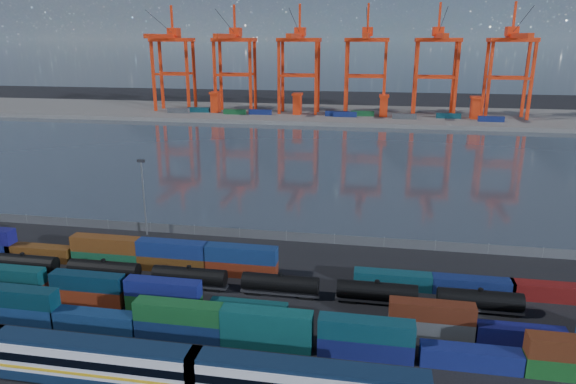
# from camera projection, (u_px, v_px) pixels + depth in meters

# --- Properties ---
(ground) EXTENTS (700.00, 700.00, 0.00)m
(ground) POSITION_uv_depth(u_px,v_px,m) (255.00, 307.00, 80.36)
(ground) COLOR black
(ground) RESTS_ON ground
(harbor_water) EXTENTS (700.00, 700.00, 0.00)m
(harbor_water) POSITION_uv_depth(u_px,v_px,m) (325.00, 159.00, 179.44)
(harbor_water) COLOR #2D3641
(harbor_water) RESTS_ON ground
(far_quay) EXTENTS (700.00, 70.00, 2.00)m
(far_quay) POSITION_uv_depth(u_px,v_px,m) (346.00, 115.00, 278.24)
(far_quay) COLOR #514F4C
(far_quay) RESTS_ON ground
(passenger_train) EXTENTS (79.34, 3.38, 5.79)m
(passenger_train) POSITION_uv_depth(u_px,v_px,m) (92.00, 362.00, 61.80)
(passenger_train) COLOR silver
(passenger_train) RESTS_ON ground
(container_row_south) EXTENTS (127.18, 2.55, 5.43)m
(container_row_south) POSITION_uv_depth(u_px,v_px,m) (220.00, 326.00, 70.53)
(container_row_south) COLOR #393B3E
(container_row_south) RESTS_ON ground
(container_row_mid) EXTENTS (115.45, 2.40, 5.11)m
(container_row_mid) POSITION_uv_depth(u_px,v_px,m) (241.00, 304.00, 76.73)
(container_row_mid) COLOR navy
(container_row_mid) RESTS_ON ground
(container_row_north) EXTENTS (129.99, 2.62, 5.59)m
(container_row_north) POSITION_uv_depth(u_px,v_px,m) (172.00, 259.00, 92.58)
(container_row_north) COLOR navy
(container_row_north) RESTS_ON ground
(tanker_string) EXTENTS (121.50, 2.79, 4.00)m
(tanker_string) POSITION_uv_depth(u_px,v_px,m) (146.00, 273.00, 87.29)
(tanker_string) COLOR black
(tanker_string) RESTS_ON ground
(waterfront_fence) EXTENTS (160.12, 0.12, 2.20)m
(waterfront_fence) POSITION_uv_depth(u_px,v_px,m) (286.00, 236.00, 106.49)
(waterfront_fence) COLOR #595B5E
(waterfront_fence) RESTS_ON ground
(yard_light_mast) EXTENTS (1.60, 0.40, 16.60)m
(yard_light_mast) POSITION_uv_depth(u_px,v_px,m) (144.00, 193.00, 107.23)
(yard_light_mast) COLOR slate
(yard_light_mast) RESTS_ON ground
(gantry_cranes) EXTENTS (197.22, 42.66, 57.77)m
(gantry_cranes) POSITION_uv_depth(u_px,v_px,m) (332.00, 49.00, 263.49)
(gantry_cranes) COLOR red
(gantry_cranes) RESTS_ON ground
(quay_containers) EXTENTS (172.58, 10.99, 2.60)m
(quay_containers) POSITION_uv_depth(u_px,v_px,m) (323.00, 114.00, 265.70)
(quay_containers) COLOR navy
(quay_containers) RESTS_ON far_quay
(straddle_carriers) EXTENTS (140.00, 7.00, 11.10)m
(straddle_carriers) POSITION_uv_depth(u_px,v_px,m) (340.00, 104.00, 267.28)
(straddle_carriers) COLOR red
(straddle_carriers) RESTS_ON far_quay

